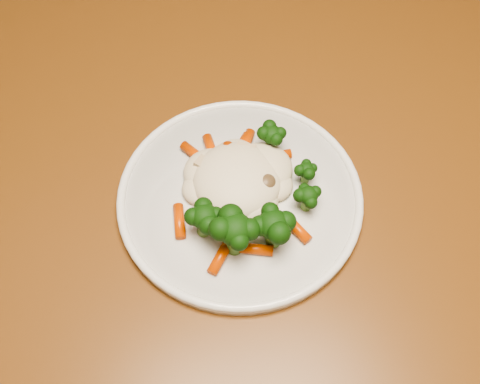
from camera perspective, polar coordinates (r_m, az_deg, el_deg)
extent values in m
plane|color=brown|center=(1.52, -4.24, -5.33)|extent=(3.00, 3.00, 0.00)
cube|color=brown|center=(0.73, 5.11, -0.80)|extent=(1.35, 1.08, 0.04)
cube|color=brown|center=(1.32, -19.66, 4.32)|extent=(0.07, 0.07, 0.71)
cylinder|color=white|center=(0.70, 0.00, -0.61)|extent=(0.28, 0.28, 0.01)
ellipsoid|color=beige|center=(0.69, -0.27, 1.72)|extent=(0.12, 0.11, 0.05)
ellipsoid|color=black|center=(0.65, -3.32, -2.89)|extent=(0.05, 0.05, 0.04)
ellipsoid|color=black|center=(0.64, -0.47, -4.22)|extent=(0.06, 0.06, 0.05)
ellipsoid|color=black|center=(0.65, 3.10, -3.69)|extent=(0.06, 0.06, 0.05)
ellipsoid|color=black|center=(0.68, 6.41, -0.72)|extent=(0.04, 0.04, 0.03)
ellipsoid|color=black|center=(0.70, 6.23, 1.72)|extent=(0.03, 0.03, 0.03)
ellipsoid|color=black|center=(0.72, 3.01, 4.97)|extent=(0.04, 0.04, 0.04)
cylinder|color=#DF4B05|center=(0.73, -2.71, 3.92)|extent=(0.02, 0.05, 0.01)
cylinder|color=#DF4B05|center=(0.73, 0.48, 4.35)|extent=(0.03, 0.05, 0.01)
cylinder|color=#DF4B05|center=(0.72, 2.86, 3.32)|extent=(0.05, 0.01, 0.01)
cylinder|color=#DF4B05|center=(0.68, -5.77, -2.78)|extent=(0.02, 0.04, 0.01)
cylinder|color=#DF4B05|center=(0.65, -1.69, -5.86)|extent=(0.04, 0.05, 0.01)
cylinder|color=#DF4B05|center=(0.66, 1.37, -5.42)|extent=(0.04, 0.03, 0.01)
cylinder|color=#DF4B05|center=(0.67, 5.42, -3.48)|extent=(0.03, 0.04, 0.01)
cylinder|color=#DF4B05|center=(0.69, 2.05, 1.84)|extent=(0.03, 0.04, 0.01)
cylinder|color=#DF4B05|center=(0.70, -1.03, 3.11)|extent=(0.02, 0.05, 0.01)
cylinder|color=#DF4B05|center=(0.72, -3.88, 3.29)|extent=(0.04, 0.05, 0.01)
cylinder|color=#DF4B05|center=(0.73, 0.03, 4.31)|extent=(0.03, 0.04, 0.01)
ellipsoid|color=brown|center=(0.69, 0.30, 1.90)|extent=(0.02, 0.02, 0.02)
ellipsoid|color=brown|center=(0.68, 2.38, 0.93)|extent=(0.03, 0.03, 0.02)
ellipsoid|color=brown|center=(0.68, -1.10, 0.32)|extent=(0.02, 0.02, 0.02)
cube|color=tan|center=(0.70, -1.06, 3.19)|extent=(0.02, 0.02, 0.01)
cube|color=tan|center=(0.71, 0.53, 3.91)|extent=(0.03, 0.02, 0.01)
cube|color=tan|center=(0.70, -3.70, 2.78)|extent=(0.02, 0.02, 0.01)
cube|color=tan|center=(0.71, -1.35, 3.49)|extent=(0.03, 0.02, 0.01)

